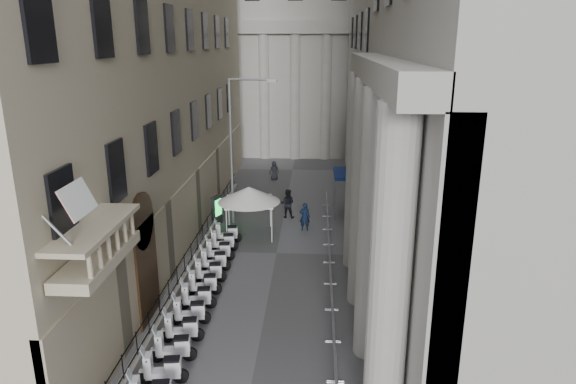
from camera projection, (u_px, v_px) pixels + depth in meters
name	position (u px, v px, depth m)	size (l,w,h in m)	color
far_building	(297.00, 3.00, 52.00)	(22.00, 10.00, 30.00)	#A6A49D
iron_fence	(196.00, 260.00, 27.82)	(0.30, 28.00, 1.40)	black
blue_awning	(345.00, 215.00, 35.03)	(1.60, 3.00, 3.00)	navy
scooter_3	(164.00, 384.00, 17.86)	(0.56, 1.40, 1.50)	silver
scooter_4	(174.00, 361.00, 19.10)	(0.56, 1.40, 1.50)	silver
scooter_5	(183.00, 342.00, 20.34)	(0.56, 1.40, 1.50)	silver
scooter_6	(191.00, 324.00, 21.58)	(0.56, 1.40, 1.50)	silver
scooter_7	(198.00, 309.00, 22.82)	(0.56, 1.40, 1.50)	silver
scooter_8	(204.00, 295.00, 24.06)	(0.56, 1.40, 1.50)	silver
scooter_9	(210.00, 282.00, 25.30)	(0.56, 1.40, 1.50)	silver
scooter_10	(215.00, 271.00, 26.54)	(0.56, 1.40, 1.50)	silver
scooter_11	(219.00, 260.00, 27.79)	(0.56, 1.40, 1.50)	silver
scooter_12	(223.00, 251.00, 29.03)	(0.56, 1.40, 1.50)	silver
scooter_13	(227.00, 242.00, 30.27)	(0.56, 1.40, 1.50)	silver
barrier_2	(334.00, 361.00, 19.09)	(0.60, 2.40, 1.10)	#ADAFB5
barrier_3	(332.00, 325.00, 21.48)	(0.60, 2.40, 1.10)	#ADAFB5
barrier_4	(331.00, 297.00, 23.88)	(0.60, 2.40, 1.10)	#ADAFB5
barrier_5	(330.00, 273.00, 26.27)	(0.60, 2.40, 1.10)	#ADAFB5
barrier_6	(329.00, 254.00, 28.66)	(0.60, 2.40, 1.10)	#ADAFB5
barrier_7	(328.00, 237.00, 31.05)	(0.60, 2.40, 1.10)	#ADAFB5
barrier_8	(327.00, 223.00, 33.44)	(0.60, 2.40, 1.10)	#ADAFB5
barrier_9	(326.00, 211.00, 35.84)	(0.60, 2.40, 1.10)	#ADAFB5
security_tent	(251.00, 196.00, 30.61)	(3.76, 3.76, 3.05)	silver
street_lamp	(237.00, 138.00, 31.90)	(3.01, 0.44, 9.25)	#919499
info_kiosk	(217.00, 210.00, 32.93)	(0.60, 0.94, 1.92)	black
pedestrian_a	(305.00, 217.00, 31.90)	(0.66, 0.43, 1.80)	#0C1833
pedestrian_b	(287.00, 203.00, 34.21)	(0.96, 0.75, 1.97)	black
pedestrian_c	(274.00, 171.00, 43.48)	(0.79, 0.52, 1.62)	black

